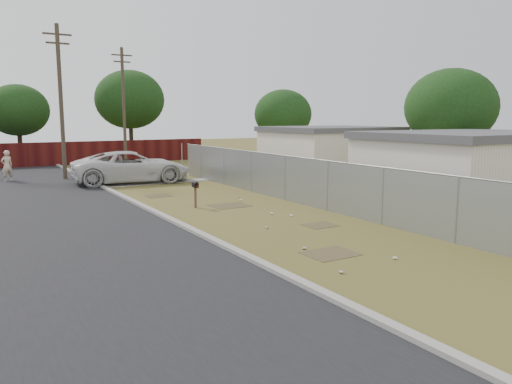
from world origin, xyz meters
TOP-DOWN VIEW (x-y plane):
  - ground at (0.00, 0.00)m, footprint 120.00×120.00m
  - street at (-6.76, 8.05)m, footprint 15.10×60.00m
  - chainlink_fence at (3.12, 1.03)m, footprint 0.10×27.06m
  - privacy_fence at (-6.00, 25.00)m, footprint 30.00×0.12m
  - utility_poles at (-3.67, 20.67)m, footprint 12.60×8.24m
  - houses at (9.70, 3.13)m, footprint 9.30×17.24m
  - horizon_trees at (0.84, 23.56)m, footprint 33.32×31.94m
  - mailbox at (-1.14, 3.31)m, footprint 0.20×0.48m
  - pickup_truck at (-1.05, 12.31)m, footprint 6.77×3.67m
  - pedestrian at (-7.04, 16.69)m, footprint 0.76×0.62m
  - scattered_litter at (0.21, -1.23)m, footprint 3.36×11.23m

SIDE VIEW (x-z plane):
  - ground at x=0.00m, z-range 0.00..0.00m
  - street at x=-6.76m, z-range -0.04..0.08m
  - scattered_litter at x=0.21m, z-range 0.01..0.08m
  - chainlink_fence at x=3.12m, z-range -0.21..1.81m
  - mailbox at x=-1.14m, z-range 0.32..1.41m
  - pedestrian at x=-7.04m, z-range 0.00..1.79m
  - privacy_fence at x=-6.00m, z-range 0.00..1.80m
  - pickup_truck at x=-1.05m, z-range 0.00..1.80m
  - houses at x=9.70m, z-range 0.01..3.11m
  - horizon_trees at x=0.84m, z-range 0.74..8.52m
  - utility_poles at x=-3.67m, z-range 0.19..9.19m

